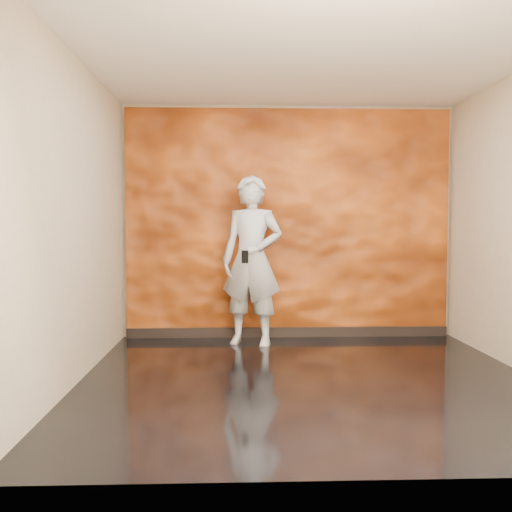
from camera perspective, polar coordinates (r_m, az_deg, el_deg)
name	(u,v)px	position (r m, az deg, el deg)	size (l,w,h in m)	color
room	(309,220)	(4.97, 5.35, 3.59)	(4.02, 4.02, 2.81)	black
feature_wall	(288,223)	(6.92, 3.23, 3.27)	(3.90, 0.06, 2.75)	orange
baseboard	(288,332)	(7.00, 3.23, -7.60)	(3.90, 0.04, 0.12)	black
man	(252,260)	(6.45, -0.42, -0.44)	(0.70, 0.46, 1.92)	#8F949E
phone	(245,257)	(6.18, -1.11, -0.08)	(0.08, 0.02, 0.14)	black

